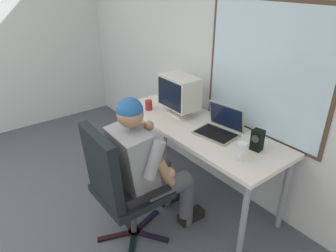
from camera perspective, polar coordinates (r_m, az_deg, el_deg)
The scene contains 9 objects.
wall_rear at distance 3.02m, azimuth 7.97°, elevation 13.22°, with size 4.68×0.08×2.59m.
desk at distance 2.82m, azimuth 5.29°, elevation -1.18°, with size 1.74×0.64×0.74m.
office_chair at distance 2.36m, azimuth -9.30°, elevation -10.30°, with size 0.61×0.60×1.02m.
person_seated at distance 2.42m, azimuth -3.94°, elevation -6.97°, with size 0.54×0.73×1.22m.
crt_monitor at distance 2.93m, azimuth 2.13°, elevation 6.23°, with size 0.39×0.26×0.38m.
laptop at distance 2.67m, azimuth 9.70°, elevation 0.00°, with size 0.38×0.34×0.24m.
wine_glass at distance 2.27m, azimuth 13.48°, elevation -4.16°, with size 0.08×0.08×0.15m.
desk_speaker at distance 2.46m, azimuth 16.22°, elevation -2.52°, with size 0.09×0.09×0.17m.
coffee_mug at distance 3.09m, azimuth -3.60°, elevation 3.89°, with size 0.07×0.07×0.10m.
Camera 1 is at (2.09, 0.42, 1.97)m, focal length 32.87 mm.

